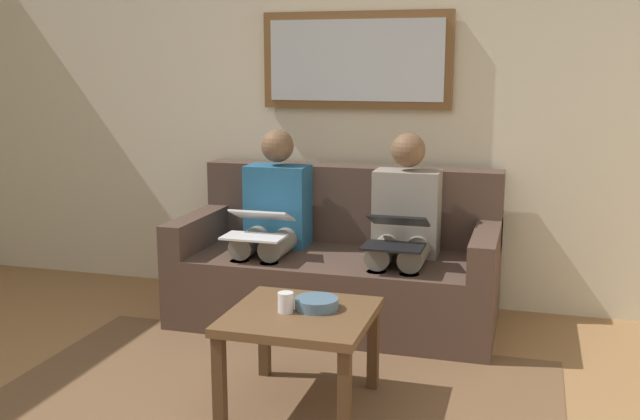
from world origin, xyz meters
TOP-DOWN VIEW (x-y plane):
  - wall_rear at (0.00, -2.60)m, footprint 6.00×0.12m
  - area_rug at (0.00, -0.85)m, footprint 2.60×1.80m
  - couch at (0.00, -2.12)m, footprint 1.88×0.90m
  - framed_mirror at (0.00, -2.51)m, footprint 1.21×0.05m
  - coffee_table at (-0.14, -0.90)m, footprint 0.63×0.63m
  - cup at (-0.08, -0.88)m, footprint 0.07×0.07m
  - bowl at (-0.20, -0.96)m, footprint 0.20×0.20m
  - person_left at (-0.40, -2.05)m, footprint 0.38×0.58m
  - laptop_black at (-0.40, -1.82)m, footprint 0.33×0.37m
  - person_right at (0.40, -2.05)m, footprint 0.38×0.58m
  - laptop_white at (0.40, -1.81)m, footprint 0.35×0.33m

SIDE VIEW (x-z plane):
  - area_rug at x=0.00m, z-range 0.00..0.01m
  - couch at x=0.00m, z-range -0.14..0.76m
  - coffee_table at x=-0.14m, z-range 0.16..0.61m
  - bowl at x=-0.20m, z-range 0.45..0.50m
  - cup at x=-0.08m, z-range 0.45..0.54m
  - person_left at x=-0.40m, z-range 0.04..1.18m
  - person_right at x=0.40m, z-range 0.04..1.18m
  - laptop_white at x=0.40m, z-range 0.55..0.70m
  - laptop_black at x=-0.40m, z-range 0.55..0.71m
  - wall_rear at x=0.00m, z-range 0.00..2.60m
  - framed_mirror at x=0.00m, z-range 1.25..1.85m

